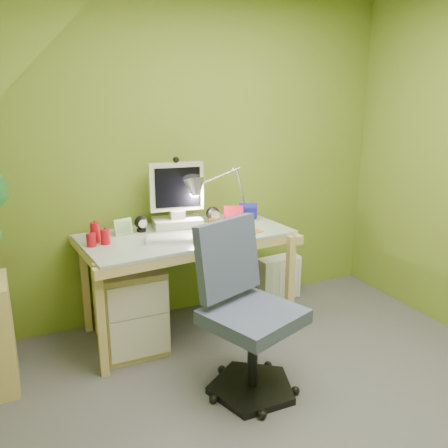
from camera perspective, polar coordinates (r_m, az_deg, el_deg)
name	(u,v)px	position (r m, az deg, el deg)	size (l,w,h in m)	color
floor	(303,430)	(2.71, 9.53, -23.25)	(3.20, 3.20, 0.01)	#4F4F54
wall_back	(191,159)	(3.57, -4.01, 7.81)	(3.20, 0.01, 2.40)	olive
slope_ceiling	(73,41)	(1.74, -17.76, 20.19)	(1.10, 3.20, 1.10)	white
desk	(187,283)	(3.40, -4.46, -7.12)	(1.40, 0.70, 0.75)	tan
monitor	(176,188)	(3.37, -5.75, 4.32)	(0.41, 0.24, 0.56)	beige
speaker_left	(141,224)	(3.33, -9.94, 0.03)	(0.09, 0.09, 0.11)	black
speaker_right	(213,215)	(3.49, -1.35, 1.12)	(0.10, 0.10, 0.12)	black
keyboard	(182,238)	(3.11, -5.11, -1.72)	(0.46, 0.15, 0.02)	silver
mousepad	(244,231)	(3.29, 2.47, -0.87)	(0.23, 0.16, 0.01)	#BA6C1D
mouse	(244,229)	(3.28, 2.48, -0.57)	(0.12, 0.08, 0.04)	white
amber_tumbler	(215,226)	(3.25, -1.15, -0.23)	(0.08, 0.08, 0.10)	#8A5414
candle_cluster	(96,234)	(3.12, -15.11, -1.16)	(0.17, 0.15, 0.13)	#B50F1B
photo_frame_red	(234,214)	(3.51, 1.16, 1.23)	(0.14, 0.02, 0.12)	red
photo_frame_blue	(248,211)	(3.61, 2.89, 1.58)	(0.14, 0.02, 0.12)	navy
photo_frame_green	(123,227)	(3.28, -12.04, -0.32)	(0.13, 0.02, 0.11)	#ADCA8B
desk_lamp	(234,181)	(3.53, 1.20, 5.14)	(0.55, 0.23, 0.59)	#B8BABD
task_chair	(253,314)	(2.69, 3.55, -10.72)	(0.55, 0.55, 0.99)	#3B4562
radiator	(278,278)	(4.02, 6.56, -6.43)	(0.36, 0.14, 0.36)	silver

